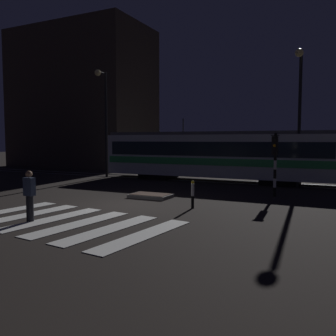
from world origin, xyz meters
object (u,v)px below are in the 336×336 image
at_px(pedestrian_waiting_at_kerb, 30,196).
at_px(bollard_island_edge, 193,194).
at_px(street_lamp_trackside_left, 104,111).
at_px(traffic_light_corner_far_right, 275,155).
at_px(street_lamp_trackside_right, 299,103).
at_px(tram, 215,155).

bearing_deg(pedestrian_waiting_at_kerb, bollard_island_edge, 49.11).
bearing_deg(street_lamp_trackside_left, traffic_light_corner_far_right, -16.51).
distance_m(traffic_light_corner_far_right, street_lamp_trackside_right, 4.58).
height_order(street_lamp_trackside_left, bollard_island_edge, street_lamp_trackside_left).
xyz_separation_m(street_lamp_trackside_left, tram, (7.94, 1.21, -3.02)).
height_order(street_lamp_trackside_left, tram, street_lamp_trackside_left).
distance_m(street_lamp_trackside_left, bollard_island_edge, 13.78).
xyz_separation_m(traffic_light_corner_far_right, bollard_island_edge, (-2.39, -4.47, -1.45)).
relative_size(street_lamp_trackside_left, pedestrian_waiting_at_kerb, 4.43).
bearing_deg(traffic_light_corner_far_right, bollard_island_edge, -118.14).
bearing_deg(street_lamp_trackside_right, tram, 165.93).
relative_size(street_lamp_trackside_right, tram, 0.49).
bearing_deg(bollard_island_edge, tram, 103.68).
distance_m(street_lamp_trackside_left, pedestrian_waiting_at_kerb, 14.77).
distance_m(street_lamp_trackside_left, tram, 8.58).
bearing_deg(pedestrian_waiting_at_kerb, street_lamp_trackside_left, 116.09).
xyz_separation_m(street_lamp_trackside_left, bollard_island_edge, (10.23, -8.21, -4.21)).
bearing_deg(street_lamp_trackside_right, traffic_light_corner_far_right, -99.84).
relative_size(traffic_light_corner_far_right, bollard_island_edge, 2.75).
bearing_deg(traffic_light_corner_far_right, street_lamp_trackside_right, 80.16).
bearing_deg(street_lamp_trackside_right, bollard_island_edge, -110.46).
bearing_deg(street_lamp_trackside_left, bollard_island_edge, -38.74).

